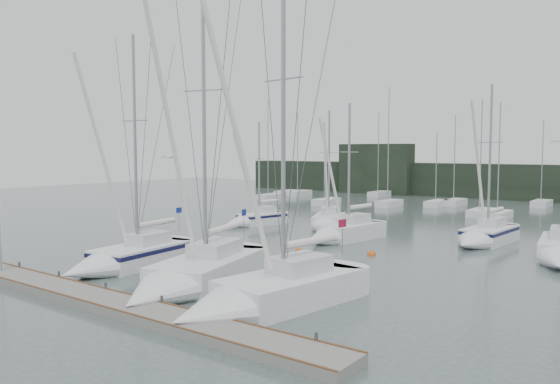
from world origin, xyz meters
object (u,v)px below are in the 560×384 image
Objects in this scene: sailboat_near_left at (121,260)px; sailboat_near_right at (257,298)px; buoy_a at (299,251)px; buoy_c at (240,244)px; sailboat_near_center at (186,279)px; sailboat_mid_d at (482,237)px; sailboat_mid_c at (340,234)px; sailboat_mid_b at (327,223)px; buoy_b at (371,255)px; dock_banner at (0,226)px; sailboat_mid_a at (253,220)px.

sailboat_near_right is at bearing -15.16° from sailboat_near_left.
sailboat_near_left is at bearing -114.63° from buoy_a.
sailboat_near_center is at bearing -60.27° from buoy_c.
sailboat_mid_d is 26.98× the size of buoy_c.
buoy_a is at bearing -83.32° from sailboat_mid_c.
sailboat_near_right is 25.15m from sailboat_mid_b.
sailboat_mid_d reaches higher than sailboat_mid_b.
sailboat_mid_b reaches higher than buoy_c.
sailboat_mid_b is at bearing 80.43° from sailboat_near_left.
sailboat_mid_c is (5.26, 16.28, -0.01)m from sailboat_near_left.
sailboat_mid_c is at bearing 142.58° from buoy_b.
sailboat_near_center is 22.76m from sailboat_mid_b.
sailboat_near_right is 36.41× the size of buoy_c.
sailboat_near_left is 0.86× the size of sailboat_near_right.
buoy_c is at bearing -179.43° from buoy_a.
sailboat_near_left is at bearing 76.62° from dock_banner.
buoy_c is 16.80m from dock_banner.
sailboat_near_right is at bearing -92.24° from sailboat_mid_d.
sailboat_near_right is at bearing -37.20° from sailboat_mid_a.
dock_banner is (-4.65, -26.29, 2.35)m from sailboat_mid_b.
buoy_c is (-5.53, -5.32, -0.59)m from sailboat_mid_c.
sailboat_mid_d is at bearing 49.27° from sailboat_near_left.
sailboat_near_center is 23.78m from sailboat_mid_a.
sailboat_near_right is 1.51× the size of sailboat_mid_c.
buoy_b is (15.53, -6.31, -0.54)m from sailboat_mid_a.
buoy_b is (-2.02, 14.69, -0.64)m from sailboat_near_right.
sailboat_mid_c is at bearing 87.95° from dock_banner.
sailboat_near_left reaches higher than sailboat_mid_a.
sailboat_mid_b reaches higher than buoy_b.
dock_banner is at bearing -158.06° from sailboat_near_right.
buoy_b is (-4.82, -8.37, -0.60)m from sailboat_mid_d.
sailboat_mid_b is (7.00, 1.83, 0.02)m from sailboat_mid_a.
buoy_c is at bearing 105.26° from sailboat_near_center.
sailboat_near_right reaches higher than buoy_c.
buoy_b is 10.16m from buoy_c.
sailboat_mid_d reaches higher than buoy_c.
sailboat_near_right is 14.48m from buoy_a.
sailboat_near_center is at bearing -100.67° from sailboat_mid_b.
sailboat_near_right is 33.58× the size of buoy_a.
dock_banner is at bearing -129.72° from sailboat_near_left.
buoy_b reaches higher than buoy_c.
sailboat_mid_a is at bearing 143.06° from buoy_a.
sailboat_near_center reaches higher than sailboat_mid_c.
sailboat_near_left is 3.49× the size of dock_banner.
dock_banner is (-8.52, -16.28, 2.91)m from buoy_a.
buoy_b is (9.71, 12.88, -0.61)m from sailboat_near_left.
sailboat_near_center is 36.55× the size of buoy_c.
dock_banner is at bearing -119.49° from sailboat_mid_d.
buoy_b is at bearing 46.63° from sailboat_near_left.
buoy_c is (-0.27, 10.96, -0.61)m from sailboat_near_left.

